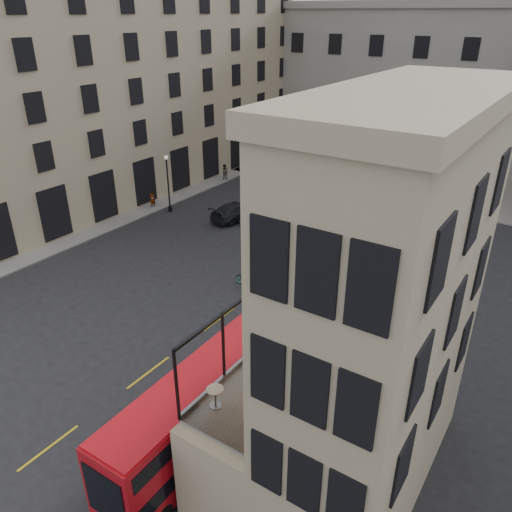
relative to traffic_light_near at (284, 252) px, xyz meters
The scene contains 31 objects.
ground 12.28m from the traffic_light_near, 85.24° to the right, with size 140.00×140.00×0.00m, color black.
host_building_main 17.11m from the traffic_light_near, 47.61° to the right, with size 7.26×11.40×15.10m.
host_frontage 14.15m from the traffic_light_near, 57.99° to the right, with size 3.00×11.00×4.50m, color tan.
cafe_floor 14.31m from the traffic_light_near, 57.99° to the right, with size 3.00×10.00×0.10m, color slate.
building_left 28.61m from the traffic_light_near, 162.87° to the left, with size 14.60×50.60×22.00m.
gateway 36.87m from the traffic_light_near, 96.34° to the left, with size 35.00×10.60×18.00m.
pavement_far 26.58m from the traffic_light_near, 100.89° to the left, with size 40.00×12.00×0.12m, color slate.
pavement_left 21.13m from the traffic_light_near, behind, with size 8.00×48.00×0.12m, color slate.
traffic_light_near is the anchor object (origin of this frame).
traffic_light_far 21.26m from the traffic_light_near, 131.19° to the left, with size 0.16×0.20×3.80m.
street_lamp_a 17.09m from the traffic_light_near, 159.44° to the left, with size 0.36×0.36×5.33m.
street_lamp_b 22.56m from the traffic_light_near, 102.80° to the left, with size 0.36×0.36×5.33m.
bus_near 15.10m from the traffic_light_near, 72.66° to the right, with size 2.44×9.91×3.94m.
bus_far 21.03m from the traffic_light_near, 111.90° to the left, with size 2.80×10.75×4.26m.
car_a 11.40m from the traffic_light_near, 130.04° to the left, with size 1.82×4.54×1.55m, color #A6A9AE.
car_b 18.28m from the traffic_light_near, 100.88° to the left, with size 1.57×4.49×1.48m, color maroon.
car_c 12.62m from the traffic_light_near, 140.37° to the left, with size 2.17×5.34×1.55m, color black.
bicycle 3.15m from the traffic_light_near, 140.65° to the right, with size 0.67×1.92×1.01m, color gray.
cyclist 8.24m from the traffic_light_near, 109.13° to the left, with size 0.64×0.42×1.75m, color #DEFE1A.
pedestrian_a 23.87m from the traffic_light_near, 136.67° to the left, with size 0.90×0.70×1.86m, color gray.
pedestrian_b 19.45m from the traffic_light_near, 111.23° to the left, with size 1.12×0.65×1.74m, color gray.
pedestrian_c 28.41m from the traffic_light_near, 99.18° to the left, with size 1.02×0.43×1.75m, color gray.
pedestrian_d 25.03m from the traffic_light_near, 76.21° to the left, with size 0.88×0.57×1.80m, color gray.
pedestrian_e 18.97m from the traffic_light_near, 162.24° to the left, with size 0.62×0.41×1.70m, color gray.
cafe_table_near 17.34m from the traffic_light_near, 67.32° to the right, with size 0.61×0.61×0.76m.
cafe_table_mid 14.46m from the traffic_light_near, 62.52° to the right, with size 0.56×0.56×0.70m.
cafe_table_far 11.36m from the traffic_light_near, 53.70° to the right, with size 0.63×0.63×0.79m.
cafe_chair_a 17.74m from the traffic_light_near, 62.37° to the right, with size 0.45×0.45×0.84m.
cafe_chair_b 14.82m from the traffic_light_near, 53.94° to the right, with size 0.40×0.40×0.78m.
cafe_chair_c 14.60m from the traffic_light_near, 54.40° to the right, with size 0.54×0.54×0.97m.
cafe_chair_d 12.39m from the traffic_light_near, 48.42° to the right, with size 0.47×0.47×0.85m.
Camera 1 is at (14.12, -14.03, 16.91)m, focal length 35.00 mm.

